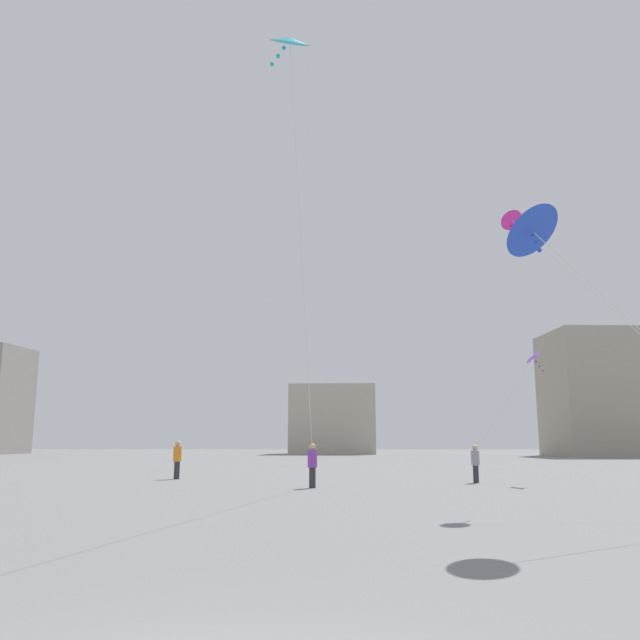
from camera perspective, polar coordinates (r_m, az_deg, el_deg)
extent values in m
cylinder|color=#2D2D33|center=(26.39, -0.68, -13.74)|extent=(0.26, 0.26, 0.79)
cylinder|color=purple|center=(26.36, -0.67, -12.14)|extent=(0.38, 0.38, 0.69)
sphere|color=tan|center=(26.35, -0.67, -11.11)|extent=(0.26, 0.26, 0.26)
cylinder|color=#2D2D33|center=(33.27, -12.51, -12.82)|extent=(0.27, 0.27, 0.84)
cylinder|color=orange|center=(33.25, -12.46, -11.46)|extent=(0.40, 0.40, 0.73)
sphere|color=tan|center=(33.24, -12.42, -10.59)|extent=(0.27, 0.27, 0.27)
cylinder|color=#2D2D33|center=(30.36, 13.59, -13.08)|extent=(0.25, 0.25, 0.76)
cylinder|color=gray|center=(30.33, 13.53, -11.75)|extent=(0.36, 0.36, 0.66)
sphere|color=tan|center=(30.32, 13.49, -10.90)|extent=(0.25, 0.25, 0.25)
pyramid|color=purple|center=(31.64, 18.20, -3.11)|extent=(0.59, 1.08, 0.51)
sphere|color=purple|center=(31.61, 18.51, -3.51)|extent=(0.10, 0.10, 0.10)
sphere|color=purple|center=(31.57, 18.79, -3.87)|extent=(0.10, 0.10, 0.10)
sphere|color=purple|center=(31.54, 19.07, -4.23)|extent=(0.10, 0.10, 0.10)
cylinder|color=silver|center=(30.88, 15.95, -7.17)|extent=(2.94, 0.43, 4.36)
cone|color=#1EB2C6|center=(16.95, -2.68, 23.43)|extent=(1.20, 1.16, 0.60)
sphere|color=#1EB2C6|center=(16.85, -3.20, 22.82)|extent=(0.10, 0.10, 0.10)
sphere|color=#1EB2C6|center=(16.74, -3.72, 22.21)|extent=(0.10, 0.10, 0.10)
sphere|color=#1EB2C6|center=(16.64, -4.25, 21.58)|extent=(0.10, 0.10, 0.10)
cylinder|color=silver|center=(20.68, -1.43, 1.89)|extent=(0.09, 12.34, 10.03)
cone|color=#D12899|center=(22.58, 16.48, 8.50)|extent=(0.87, 0.77, 0.59)
sphere|color=#D12899|center=(22.64, 16.62, 7.89)|extent=(0.10, 0.10, 0.10)
sphere|color=#D12899|center=(22.70, 16.76, 7.29)|extent=(0.10, 0.10, 0.10)
sphere|color=#D12899|center=(22.77, 16.89, 6.69)|extent=(0.10, 0.10, 0.10)
cylinder|color=silver|center=(20.79, 25.56, -0.30)|extent=(5.44, 3.75, 7.76)
cone|color=blue|center=(15.49, 18.02, 7.65)|extent=(1.77, 1.72, 1.09)
sphere|color=blue|center=(15.31, 18.27, 7.06)|extent=(0.10, 0.10, 0.10)
sphere|color=blue|center=(15.13, 18.53, 6.46)|extent=(0.10, 0.10, 0.10)
sphere|color=blue|center=(14.95, 18.79, 5.84)|extent=(0.10, 0.10, 0.10)
cube|color=#B2A893|center=(97.68, 1.15, -8.79)|extent=(12.56, 10.81, 9.99)
cube|color=#A39984|center=(91.11, 24.36, -5.91)|extent=(16.30, 12.15, 15.72)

